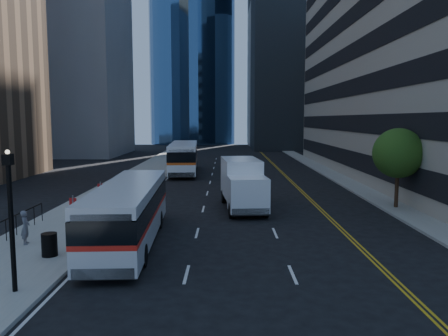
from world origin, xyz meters
The scene contains 11 objects.
ground centered at (0.00, 0.00, 0.00)m, with size 160.00×160.00×0.00m, color black.
sidewalk_west centered at (-10.50, 25.00, 0.07)m, with size 5.00×90.00×0.15m, color gray.
sidewalk_east centered at (9.00, 25.00, 0.07)m, with size 2.00×90.00×0.15m, color gray.
midrise_west centered at (-28.00, 52.00, 17.50)m, with size 18.00×18.00×35.00m, color gray.
street_tree centered at (9.00, 8.00, 3.64)m, with size 3.20×3.20×5.10m.
lamp_post centered at (-9.00, -6.00, 2.72)m, with size 0.28×0.28×4.56m.
bus_front centered at (-6.52, 0.07, 1.55)m, with size 2.93×11.09×2.83m.
bus_rear centered at (-6.60, 27.11, 1.77)m, with size 3.44×12.68×3.24m.
box_truck centered at (-0.95, 8.06, 1.68)m, with size 2.93×6.86×3.19m.
trash_can centered at (-9.35, -2.26, 0.63)m, with size 0.64×0.64×0.96m, color black.
pedestrian centered at (-11.13, -0.54, 0.93)m, with size 0.57×0.37×1.55m, color slate.
Camera 1 is at (-2.00, -19.86, 5.82)m, focal length 35.00 mm.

